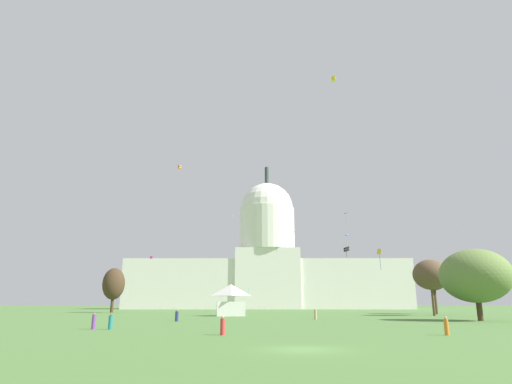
# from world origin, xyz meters

# --- Properties ---
(ground_plane) EXTENTS (800.00, 800.00, 0.00)m
(ground_plane) POSITION_xyz_m (0.00, 0.00, 0.00)
(ground_plane) COLOR #4C7538
(capitol_building) EXTENTS (122.20, 24.62, 64.10)m
(capitol_building) POSITION_xyz_m (1.37, 166.30, 18.82)
(capitol_building) COLOR silver
(capitol_building) RESTS_ON ground_plane
(event_tent) EXTENTS (6.56, 6.01, 6.37)m
(event_tent) POSITION_xyz_m (-8.33, 65.31, 3.22)
(event_tent) COLOR white
(event_tent) RESTS_ON ground_plane
(tree_east_far) EXTENTS (7.56, 7.24, 11.59)m
(tree_east_far) POSITION_xyz_m (33.94, 66.32, 8.39)
(tree_east_far) COLOR brown
(tree_east_far) RESTS_ON ground_plane
(tree_west_far) EXTENTS (7.90, 7.67, 12.18)m
(tree_west_far) POSITION_xyz_m (-43.34, 97.04, 7.75)
(tree_west_far) COLOR #42301E
(tree_west_far) RESTS_ON ground_plane
(tree_east_near) EXTENTS (13.21, 13.40, 10.80)m
(tree_east_near) POSITION_xyz_m (30.89, 40.95, 6.69)
(tree_east_near) COLOR #42301E
(tree_east_near) RESTS_ON ground_plane
(tree_east_mid) EXTENTS (9.01, 9.82, 12.74)m
(tree_east_mid) POSITION_xyz_m (39.80, 80.01, 9.06)
(tree_east_mid) COLOR #4C3823
(tree_east_mid) RESTS_ON ground_plane
(person_tan_aisle_center) EXTENTS (0.57, 0.57, 1.76)m
(person_tan_aisle_center) POSITION_xyz_m (6.62, 45.61, 0.80)
(person_tan_aisle_center) COLOR tan
(person_tan_aisle_center) RESTS_ON ground_plane
(person_red_mid_right) EXTENTS (0.56, 0.56, 1.59)m
(person_red_mid_right) POSITION_xyz_m (-5.64, 11.33, 0.72)
(person_red_mid_right) COLOR red
(person_red_mid_right) RESTS_ON ground_plane
(person_teal_front_center) EXTENTS (0.50, 0.50, 1.56)m
(person_teal_front_center) POSITION_xyz_m (-17.82, 19.27, 0.71)
(person_teal_front_center) COLOR #1E757A
(person_teal_front_center) RESTS_ON ground_plane
(person_orange_edge_east) EXTENTS (0.53, 0.53, 1.53)m
(person_orange_edge_east) POSITION_xyz_m (13.28, 11.25, 0.70)
(person_orange_edge_east) COLOR orange
(person_orange_edge_east) RESTS_ON ground_plane
(person_purple_near_tent) EXTENTS (0.57, 0.57, 1.64)m
(person_purple_near_tent) POSITION_xyz_m (-19.62, 19.46, 0.75)
(person_purple_near_tent) COLOR #703D93
(person_purple_near_tent) RESTS_ON ground_plane
(person_navy_back_center) EXTENTS (0.67, 0.67, 1.66)m
(person_navy_back_center) POSITION_xyz_m (-14.59, 38.92, 0.75)
(person_navy_back_center) COLOR navy
(person_navy_back_center) RESTS_ON ground_plane
(kite_black_low) EXTENTS (1.38, 1.31, 2.60)m
(kite_black_low) POSITION_xyz_m (19.56, 81.91, 15.68)
(kite_black_low) COLOR black
(kite_blue_mid) EXTENTS (1.63, 1.45, 2.80)m
(kite_blue_mid) POSITION_xyz_m (25.51, 111.14, 22.97)
(kite_blue_mid) COLOR blue
(kite_cyan_low) EXTENTS (0.77, 1.46, 2.74)m
(kite_cyan_low) POSITION_xyz_m (-5.98, 138.04, 8.26)
(kite_cyan_low) COLOR #33BCDB
(kite_orange_high) EXTENTS (1.55, 1.55, 1.30)m
(kite_orange_high) POSITION_xyz_m (-34.50, 140.13, 56.05)
(kite_orange_high) COLOR orange
(kite_yellow_high) EXTENTS (1.22, 1.26, 1.28)m
(kite_yellow_high) POSITION_xyz_m (15.88, 68.55, 55.68)
(kite_yellow_high) COLOR yellow
(kite_lime_mid) EXTENTS (0.97, 1.68, 0.26)m
(kite_lime_mid) POSITION_xyz_m (9.72, 121.90, 26.39)
(kite_lime_mid) COLOR #8CD133
(kite_turquoise_mid) EXTENTS (1.27, 1.51, 2.27)m
(kite_turquoise_mid) POSITION_xyz_m (-10.42, 101.53, 29.33)
(kite_turquoise_mid) COLOR teal
(kite_red_mid) EXTENTS (1.54, 1.83, 3.57)m
(kite_red_mid) POSITION_xyz_m (23.36, 96.47, 27.41)
(kite_red_mid) COLOR red
(kite_magenta_low) EXTENTS (0.74, 0.26, 0.79)m
(kite_magenta_low) POSITION_xyz_m (-31.15, 88.70, 14.35)
(kite_magenta_low) COLOR #D1339E
(kite_white_mid) EXTENTS (0.50, 0.65, 2.73)m
(kite_white_mid) POSITION_xyz_m (3.14, 109.59, 20.24)
(kite_white_mid) COLOR white
(kite_gold_low) EXTENTS (0.82, 0.99, 3.88)m
(kite_gold_low) POSITION_xyz_m (19.64, 52.76, 11.43)
(kite_gold_low) COLOR gold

